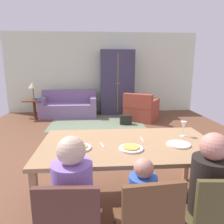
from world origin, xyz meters
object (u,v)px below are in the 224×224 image
armchair (141,110)px  book_upper (39,98)px  plate_near_woman (178,144)px  side_table (34,106)px  book_lower (41,100)px  armoire (117,83)px  plate_near_man (79,148)px  dining_chair_woman (216,219)px  dining_table (128,148)px  person_child (141,214)px  person_woman (206,202)px  wine_glass (183,126)px  person_man (74,208)px  table_lamp (33,86)px  couch (69,107)px  plate_near_child (131,149)px  dining_chair_child (147,223)px  handbag (126,120)px

armchair → book_upper: (-3.08, 0.49, 0.30)m
plate_near_woman → side_table: plate_near_woman is taller
armchair → book_lower: armchair is taller
armoire → book_lower: armoire is taller
plate_near_man → book_lower: (-1.52, 4.40, -0.18)m
dining_chair_woman → book_lower: (-2.56, 5.18, 0.10)m
dining_table → book_upper: dining_table is taller
dining_table → armoire: 4.89m
person_child → person_woman: bearing=0.6°
plate_near_man → book_upper: size_ratio=1.14×
book_lower → person_child: bearing=-67.8°
person_woman → person_child: bearing=-179.4°
wine_glass → dining_table: bearing=-165.4°
person_child → person_man: bearing=179.4°
armchair → wine_glass: bearing=-94.4°
dining_table → person_man: person_man is taller
armoire → table_lamp: armoire is taller
wine_glass → armoire: size_ratio=0.09×
wine_glass → book_upper: wine_glass is taller
armchair → couch: bearing=162.4°
plate_near_man → dining_chair_woman: 1.33m
plate_near_woman → armoire: bearing=92.1°
person_man → book_upper: bearing=107.2°
person_child → book_upper: person_child is taller
armchair → book_lower: bearing=172.7°
armoire → side_table: bearing=-168.5°
dining_table → couch: couch is taller
person_woman → table_lamp: 5.80m
dining_table → table_lamp: (-2.26, 4.34, 0.31)m
wine_glass → book_upper: (-2.79, 4.21, -0.27)m
person_child → armchair: 4.72m
person_woman → wine_glass: bearing=79.9°
plate_near_child → person_woman: (0.53, -0.54, -0.26)m
plate_near_woman → person_woman: (0.00, -0.62, -0.26)m
dining_chair_woman → armoire: bearing=91.8°
book_upper → side_table: bearing=-164.0°
dining_chair_child → table_lamp: (-2.27, 5.24, 0.52)m
person_child → side_table: size_ratio=1.59×
person_woman → book_upper: (-2.63, 5.11, 0.11)m
armchair → book_lower: size_ratio=5.37×
dining_table → plate_near_child: plate_near_child is taller
couch → armoire: (1.58, 0.27, 0.75)m
dining_table → handbag: 3.52m
armchair → book_lower: 3.05m
plate_near_woman → person_man: 1.25m
book_lower → plate_near_man: bearing=-71.0°
armoire → dining_chair_child: bearing=-93.3°
plate_near_child → wine_glass: bearing=27.5°
couch → armchair: size_ratio=1.49×
armoire → table_lamp: 2.66m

